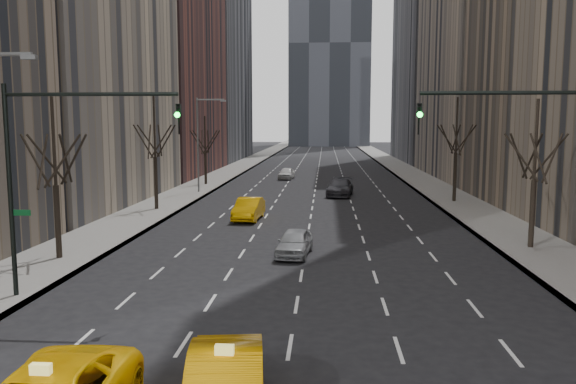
# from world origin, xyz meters

# --- Properties ---
(sidewalk_left) EXTENTS (4.50, 320.00, 0.15)m
(sidewalk_left) POSITION_xyz_m (-12.25, 70.00, 0.07)
(sidewalk_left) COLOR slate
(sidewalk_left) RESTS_ON ground
(sidewalk_right) EXTENTS (4.50, 320.00, 0.15)m
(sidewalk_right) POSITION_xyz_m (12.25, 70.00, 0.07)
(sidewalk_right) COLOR slate
(sidewalk_right) RESTS_ON ground
(bld_left_far) EXTENTS (14.00, 28.00, 44.00)m
(bld_left_far) POSITION_xyz_m (-21.50, 66.00, 22.00)
(bld_left_far) COLOR brown
(bld_left_far) RESTS_ON ground
(tree_lw_b) EXTENTS (3.36, 3.50, 7.82)m
(tree_lw_b) POSITION_xyz_m (-12.00, 18.00, 3.72)
(tree_lw_b) COLOR black
(tree_lw_b) RESTS_ON ground
(tree_lw_c) EXTENTS (3.36, 3.50, 8.74)m
(tree_lw_c) POSITION_xyz_m (-12.00, 34.00, 4.04)
(tree_lw_c) COLOR black
(tree_lw_c) RESTS_ON ground
(tree_lw_d) EXTENTS (3.36, 3.50, 7.36)m
(tree_lw_d) POSITION_xyz_m (-12.00, 52.00, 3.56)
(tree_lw_d) COLOR black
(tree_lw_d) RESTS_ON ground
(tree_rw_b) EXTENTS (3.36, 3.50, 7.82)m
(tree_rw_b) POSITION_xyz_m (12.00, 22.00, 3.72)
(tree_rw_b) COLOR black
(tree_rw_b) RESTS_ON ground
(tree_rw_c) EXTENTS (3.36, 3.50, 8.74)m
(tree_rw_c) POSITION_xyz_m (12.00, 40.00, 4.04)
(tree_rw_c) COLOR black
(tree_rw_c) RESTS_ON ground
(traffic_mast_left) EXTENTS (6.69, 0.39, 8.00)m
(traffic_mast_left) POSITION_xyz_m (-9.11, 12.00, 5.49)
(traffic_mast_left) COLOR black
(traffic_mast_left) RESTS_ON ground
(traffic_mast_right) EXTENTS (6.69, 0.39, 8.00)m
(traffic_mast_right) POSITION_xyz_m (9.11, 12.00, 5.49)
(traffic_mast_right) COLOR black
(traffic_mast_right) RESTS_ON ground
(streetlight_far) EXTENTS (2.83, 0.22, 9.00)m
(streetlight_far) POSITION_xyz_m (-10.84, 45.00, 5.62)
(streetlight_far) COLOR slate
(streetlight_far) RESTS_ON ground
(silver_sedan_ahead) EXTENTS (1.98, 4.05, 1.33)m
(silver_sedan_ahead) POSITION_xyz_m (-0.52, 19.87, 0.67)
(silver_sedan_ahead) COLOR #96999D
(silver_sedan_ahead) RESTS_ON ground
(far_taxi) EXTENTS (1.87, 4.69, 1.52)m
(far_taxi) POSITION_xyz_m (-4.31, 30.39, 0.76)
(far_taxi) COLOR #FCB005
(far_taxi) RESTS_ON ground
(far_suv_grey) EXTENTS (2.87, 5.64, 1.57)m
(far_suv_grey) POSITION_xyz_m (2.41, 43.98, 0.78)
(far_suv_grey) COLOR #313136
(far_suv_grey) RESTS_ON ground
(far_car_white) EXTENTS (2.05, 4.30, 1.42)m
(far_car_white) POSITION_xyz_m (-3.67, 59.48, 0.71)
(far_car_white) COLOR silver
(far_car_white) RESTS_ON ground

